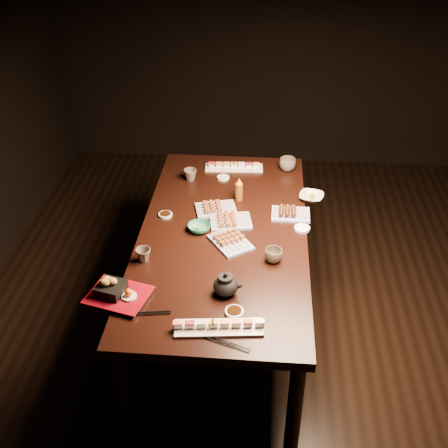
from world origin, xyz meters
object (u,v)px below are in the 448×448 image
(edamame_bowl_cream, at_px, (311,197))
(condiment_bottle, at_px, (239,189))
(sushi_platter_near, at_px, (219,325))
(sushi_platter_far, at_px, (234,166))
(yakitori_plate_center, at_px, (231,219))
(dining_table, at_px, (223,286))
(yakitori_plate_left, at_px, (216,206))
(teapot, at_px, (226,283))
(edamame_bowl_green, at_px, (199,228))
(teacup_far_right, at_px, (288,164))
(teacup_near_left, at_px, (143,255))
(yakitori_plate_right, at_px, (231,239))
(teacup_mid_right, at_px, (273,255))
(teacup_far_left, at_px, (190,175))
(tempura_tray, at_px, (118,290))

(edamame_bowl_cream, relative_size, condiment_bottle, 0.99)
(sushi_platter_near, xyz_separation_m, sushi_platter_far, (-0.03, 1.46, -0.00))
(yakitori_plate_center, bearing_deg, dining_table, -119.82)
(yakitori_plate_center, distance_m, yakitori_plate_left, 0.15)
(teapot, bearing_deg, yakitori_plate_center, 102.90)
(dining_table, distance_m, condiment_bottle, 0.57)
(yakitori_plate_left, distance_m, condiment_bottle, 0.19)
(yakitori_plate_center, relative_size, edamame_bowl_green, 1.84)
(dining_table, distance_m, edamame_bowl_cream, 0.73)
(teacup_far_right, bearing_deg, sushi_platter_far, -178.58)
(sushi_platter_far, height_order, teacup_near_left, teacup_near_left)
(yakitori_plate_left, relative_size, teapot, 1.64)
(yakitori_plate_right, bearing_deg, edamame_bowl_cream, 103.00)
(teacup_mid_right, bearing_deg, teacup_near_left, -175.64)
(edamame_bowl_cream, xyz_separation_m, teacup_far_left, (-0.74, 0.17, 0.02))
(teacup_far_right, bearing_deg, yakitori_plate_right, -110.08)
(yakitori_plate_right, height_order, tempura_tray, tempura_tray)
(sushi_platter_near, bearing_deg, dining_table, 87.03)
(sushi_platter_near, distance_m, tempura_tray, 0.51)
(dining_table, height_order, teapot, teapot)
(teacup_mid_right, bearing_deg, tempura_tray, -154.57)
(condiment_bottle, bearing_deg, sushi_platter_near, -91.11)
(edamame_bowl_green, height_order, edamame_bowl_cream, edamame_bowl_green)
(edamame_bowl_green, distance_m, tempura_tray, 0.65)
(sushi_platter_far, distance_m, teapot, 1.22)
(sushi_platter_far, bearing_deg, teacup_mid_right, 102.06)
(yakitori_plate_right, relative_size, yakitori_plate_left, 0.99)
(teacup_near_left, distance_m, teacup_far_left, 0.85)
(sushi_platter_far, height_order, yakitori_plate_left, yakitori_plate_left)
(tempura_tray, bearing_deg, teacup_far_right, 73.51)
(teacup_mid_right, bearing_deg, edamame_bowl_cream, 70.46)
(yakitori_plate_center, relative_size, yakitori_plate_left, 1.00)
(yakitori_plate_center, relative_size, condiment_bottle, 1.59)
(yakitori_plate_center, relative_size, teacup_mid_right, 2.52)
(teapot, bearing_deg, teacup_far_right, 87.38)
(yakitori_plate_left, distance_m, edamame_bowl_green, 0.22)
(dining_table, bearing_deg, sushi_platter_near, -70.65)
(teacup_far_right, bearing_deg, teacup_mid_right, -94.81)
(edamame_bowl_cream, distance_m, teacup_near_left, 1.09)
(condiment_bottle, bearing_deg, yakitori_plate_center, -96.59)
(yakitori_plate_left, xyz_separation_m, teacup_near_left, (-0.32, -0.50, 0.01))
(dining_table, xyz_separation_m, yakitori_plate_center, (0.03, 0.09, 0.40))
(tempura_tray, bearing_deg, edamame_bowl_cream, 60.46)
(sushi_platter_far, xyz_separation_m, teapot, (0.04, -1.22, 0.04))
(edamame_bowl_cream, bearing_deg, teacup_far_right, 111.23)
(tempura_tray, xyz_separation_m, teacup_far_right, (0.79, 1.31, -0.01))
(edamame_bowl_cream, bearing_deg, yakitori_plate_right, -132.51)
(tempura_tray, relative_size, condiment_bottle, 1.92)
(yakitori_plate_center, height_order, teacup_far_left, teacup_far_left)
(edamame_bowl_green, height_order, teacup_far_right, teacup_far_right)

